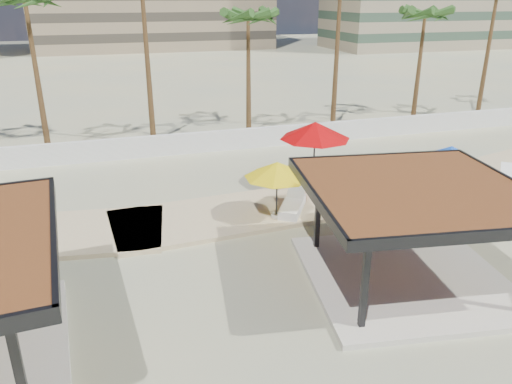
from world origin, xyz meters
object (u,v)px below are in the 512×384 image
pavilion_central (412,225)px  lounger_d (508,182)px  lounger_b (293,205)px  umbrella_c (315,131)px

pavilion_central → lounger_d: (9.03, 5.49, -1.56)m
lounger_b → lounger_d: bearing=-60.2°
umbrella_c → lounger_d: size_ratio=1.81×
pavilion_central → umbrella_c: bearing=95.0°
lounger_b → lounger_d: size_ratio=1.09×
pavilion_central → lounger_d: bearing=39.8°
pavilion_central → lounger_d: pavilion_central is taller
pavilion_central → lounger_b: pavilion_central is taller
lounger_b → pavilion_central: bearing=-132.9°
umbrella_c → pavilion_central: bearing=-93.5°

